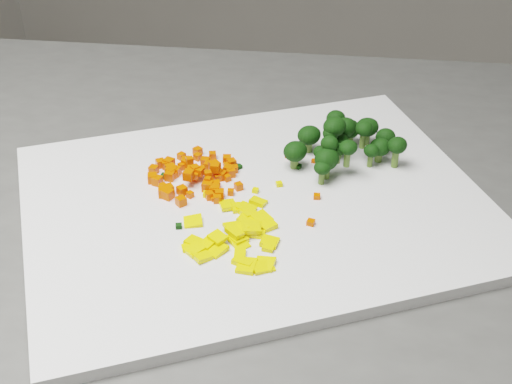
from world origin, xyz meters
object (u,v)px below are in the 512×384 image
at_px(pepper_pile, 236,229).
at_px(broccoli_pile, 342,143).
at_px(carrot_pile, 194,168).
at_px(cutting_board, 256,205).

bearing_deg(pepper_pile, broccoli_pile, 73.85).
distance_m(carrot_pile, broccoli_pile, 0.16).
height_order(cutting_board, broccoli_pile, broccoli_pile).
bearing_deg(carrot_pile, pepper_pile, -39.28).
bearing_deg(carrot_pile, broccoli_pile, 35.24).
xyz_separation_m(carrot_pile, pepper_pile, (0.09, -0.07, -0.01)).
bearing_deg(pepper_pile, carrot_pile, 140.72).
relative_size(carrot_pile, broccoli_pile, 0.83).
height_order(cutting_board, pepper_pile, pepper_pile).
bearing_deg(carrot_pile, cutting_board, -5.14).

